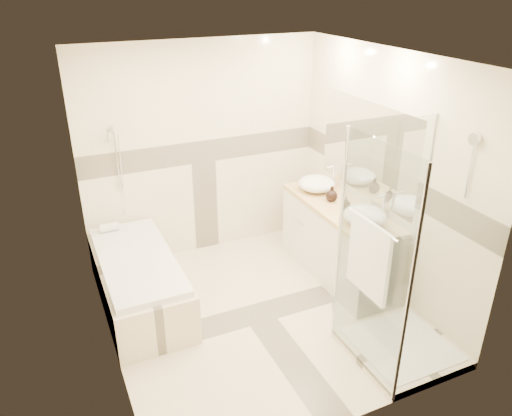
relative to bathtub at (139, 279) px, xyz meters
name	(u,v)px	position (x,y,z in m)	size (l,w,h in m)	color
room	(262,198)	(1.08, -0.64, 0.95)	(2.82, 3.02, 2.52)	beige
bathtub	(139,279)	(0.00, 0.00, 0.00)	(0.75, 1.70, 0.56)	beige
vanity	(338,241)	(2.15, -0.35, 0.12)	(0.58, 1.62, 0.85)	white
shower_enclosure	(391,304)	(1.86, -1.62, 0.20)	(0.96, 0.93, 2.04)	beige
vessel_sink_near	(317,184)	(2.13, 0.13, 0.63)	(0.42, 0.42, 0.17)	white
vessel_sink_far	(364,216)	(2.13, -0.79, 0.63)	(0.43, 0.43, 0.17)	white
faucet_near	(333,174)	(2.35, 0.13, 0.70)	(0.11, 0.03, 0.28)	silver
faucet_far	(383,205)	(2.35, -0.79, 0.71)	(0.12, 0.03, 0.28)	silver
amenity_bottle_a	(346,204)	(2.13, -0.46, 0.62)	(0.07, 0.07, 0.16)	black
amenity_bottle_b	(332,194)	(2.13, -0.18, 0.63)	(0.13, 0.13, 0.17)	black
folded_towels	(310,183)	(2.13, 0.28, 0.58)	(0.13, 0.22, 0.07)	white
rolled_towel	(109,227)	(-0.14, 0.67, 0.30)	(0.09, 0.09, 0.20)	white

